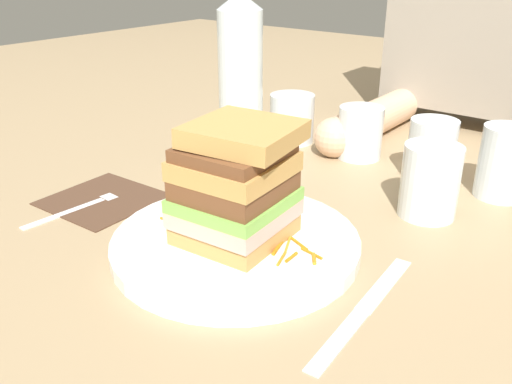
# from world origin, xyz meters

# --- Properties ---
(ground_plane) EXTENTS (3.00, 3.00, 0.00)m
(ground_plane) POSITION_xyz_m (0.00, 0.00, 0.00)
(ground_plane) COLOR #9E8460
(main_plate) EXTENTS (0.26, 0.26, 0.02)m
(main_plate) POSITION_xyz_m (-0.01, 0.00, 0.01)
(main_plate) COLOR white
(main_plate) RESTS_ON ground_plane
(sandwich) EXTENTS (0.12, 0.13, 0.13)m
(sandwich) POSITION_xyz_m (-0.01, 0.01, 0.08)
(sandwich) COLOR tan
(sandwich) RESTS_ON main_plate
(carrot_shred_0) EXTENTS (0.02, 0.02, 0.00)m
(carrot_shred_0) POSITION_xyz_m (-0.09, -0.01, 0.02)
(carrot_shred_0) COLOR orange
(carrot_shred_0) RESTS_ON main_plate
(carrot_shred_1) EXTENTS (0.01, 0.03, 0.00)m
(carrot_shred_1) POSITION_xyz_m (-0.08, -0.02, 0.02)
(carrot_shred_1) COLOR orange
(carrot_shred_1) RESTS_ON main_plate
(carrot_shred_2) EXTENTS (0.03, 0.01, 0.00)m
(carrot_shred_2) POSITION_xyz_m (-0.09, -0.02, 0.02)
(carrot_shred_2) COLOR orange
(carrot_shred_2) RESTS_ON main_plate
(carrot_shred_3) EXTENTS (0.02, 0.02, 0.00)m
(carrot_shred_3) POSITION_xyz_m (-0.07, 0.01, 0.02)
(carrot_shred_3) COLOR orange
(carrot_shred_3) RESTS_ON main_plate
(carrot_shred_4) EXTENTS (0.01, 0.02, 0.00)m
(carrot_shred_4) POSITION_xyz_m (-0.07, -0.01, 0.02)
(carrot_shred_4) COLOR orange
(carrot_shred_4) RESTS_ON main_plate
(carrot_shred_5) EXTENTS (0.03, 0.02, 0.00)m
(carrot_shred_5) POSITION_xyz_m (-0.06, 0.01, 0.02)
(carrot_shred_5) COLOR orange
(carrot_shred_5) RESTS_ON main_plate
(carrot_shred_6) EXTENTS (0.02, 0.03, 0.00)m
(carrot_shred_6) POSITION_xyz_m (-0.10, -0.00, 0.02)
(carrot_shred_6) COLOR orange
(carrot_shred_6) RESTS_ON main_plate
(carrot_shred_7) EXTENTS (0.01, 0.02, 0.00)m
(carrot_shred_7) POSITION_xyz_m (-0.09, 0.01, 0.02)
(carrot_shred_7) COLOR orange
(carrot_shred_7) RESTS_ON main_plate
(carrot_shred_8) EXTENTS (0.02, 0.01, 0.00)m
(carrot_shred_8) POSITION_xyz_m (-0.07, 0.02, 0.02)
(carrot_shred_8) COLOR orange
(carrot_shred_8) RESTS_ON main_plate
(carrot_shred_9) EXTENTS (0.03, 0.01, 0.00)m
(carrot_shred_9) POSITION_xyz_m (0.05, 0.03, 0.02)
(carrot_shred_9) COLOR orange
(carrot_shred_9) RESTS_ON main_plate
(carrot_shred_10) EXTENTS (0.01, 0.03, 0.00)m
(carrot_shred_10) POSITION_xyz_m (0.05, -0.01, 0.02)
(carrot_shred_10) COLOR orange
(carrot_shred_10) RESTS_ON main_plate
(carrot_shred_11) EXTENTS (0.03, 0.01, 0.00)m
(carrot_shred_11) POSITION_xyz_m (0.07, 0.02, 0.02)
(carrot_shred_11) COLOR orange
(carrot_shred_11) RESTS_ON main_plate
(carrot_shred_12) EXTENTS (0.01, 0.03, 0.00)m
(carrot_shred_12) POSITION_xyz_m (0.04, 0.01, 0.02)
(carrot_shred_12) COLOR orange
(carrot_shred_12) RESTS_ON main_plate
(carrot_shred_13) EXTENTS (0.01, 0.02, 0.00)m
(carrot_shred_13) POSITION_xyz_m (0.08, 0.01, 0.02)
(carrot_shred_13) COLOR orange
(carrot_shred_13) RESTS_ON main_plate
(carrot_shred_14) EXTENTS (0.00, 0.02, 0.00)m
(carrot_shred_14) POSITION_xyz_m (0.06, 0.00, 0.02)
(carrot_shred_14) COLOR orange
(carrot_shred_14) RESTS_ON main_plate
(carrot_shred_15) EXTENTS (0.02, 0.03, 0.00)m
(carrot_shred_15) POSITION_xyz_m (0.04, 0.02, 0.02)
(carrot_shred_15) COLOR orange
(carrot_shred_15) RESTS_ON main_plate
(napkin_dark) EXTENTS (0.13, 0.13, 0.00)m
(napkin_dark) POSITION_xyz_m (-0.23, -0.01, 0.00)
(napkin_dark) COLOR #4C3323
(napkin_dark) RESTS_ON ground_plane
(fork) EXTENTS (0.03, 0.17, 0.00)m
(fork) POSITION_xyz_m (-0.23, -0.03, 0.00)
(fork) COLOR silver
(fork) RESTS_ON napkin_dark
(knife) EXTENTS (0.03, 0.20, 0.00)m
(knife) POSITION_xyz_m (0.15, -0.02, 0.00)
(knife) COLOR silver
(knife) RESTS_ON ground_plane
(juice_glass) EXTENTS (0.07, 0.07, 0.09)m
(juice_glass) POSITION_xyz_m (0.11, 0.21, 0.04)
(juice_glass) COLOR white
(juice_glass) RESTS_ON ground_plane
(water_bottle) EXTENTS (0.07, 0.07, 0.28)m
(water_bottle) POSITION_xyz_m (-0.20, 0.24, 0.12)
(water_bottle) COLOR silver
(water_bottle) RESTS_ON ground_plane
(empty_tumbler_0) EXTENTS (0.06, 0.06, 0.09)m
(empty_tumbler_0) POSITION_xyz_m (0.07, 0.32, 0.04)
(empty_tumbler_0) COLOR silver
(empty_tumbler_0) RESTS_ON ground_plane
(empty_tumbler_1) EXTENTS (0.07, 0.07, 0.08)m
(empty_tumbler_1) POSITION_xyz_m (-0.17, 0.34, 0.04)
(empty_tumbler_1) COLOR silver
(empty_tumbler_1) RESTS_ON ground_plane
(empty_tumbler_2) EXTENTS (0.07, 0.07, 0.08)m
(empty_tumbler_2) POSITION_xyz_m (-0.05, 0.34, 0.04)
(empty_tumbler_2) COLOR silver
(empty_tumbler_2) RESTS_ON ground_plane
(empty_tumbler_3) EXTENTS (0.06, 0.06, 0.09)m
(empty_tumbler_3) POSITION_xyz_m (0.17, 0.32, 0.05)
(empty_tumbler_3) COLOR silver
(empty_tumbler_3) RESTS_ON ground_plane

